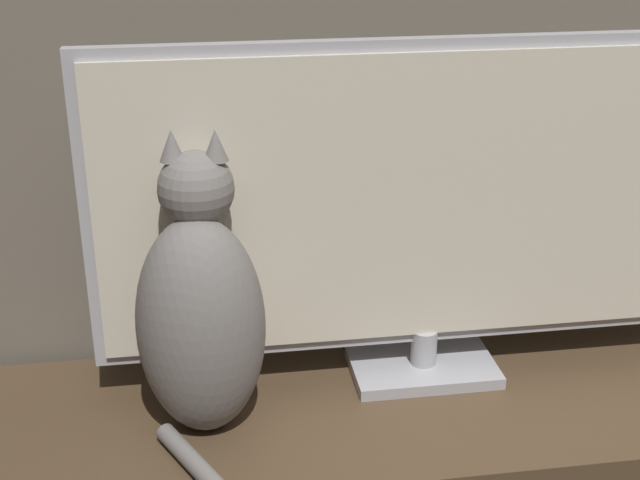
# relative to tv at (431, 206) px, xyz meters

# --- Properties ---
(tv) EXTENTS (1.08, 0.15, 0.57)m
(tv) POSITION_rel_tv_xyz_m (0.00, 0.00, 0.00)
(tv) COLOR #B7B7BC
(tv) RESTS_ON tv_stand
(cat) EXTENTS (0.21, 0.32, 0.46)m
(cat) POSITION_rel_tv_xyz_m (-0.37, -0.09, -0.11)
(cat) COLOR gray
(cat) RESTS_ON tv_stand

